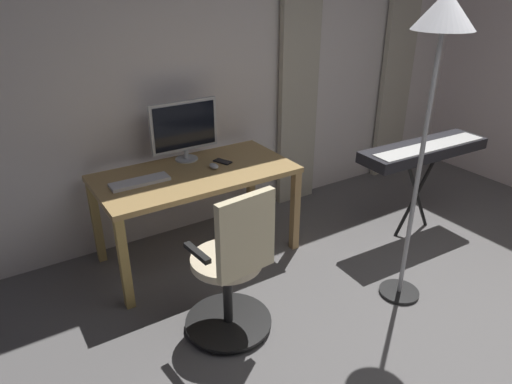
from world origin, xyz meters
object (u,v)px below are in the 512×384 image
office_chair (233,271)px  computer_mouse (214,166)px  desk (196,182)px  computer_monitor (184,128)px  computer_keyboard (140,182)px  piano_keyboard (424,152)px  floor_lamp (440,44)px  cell_phone_face_up (223,162)px

office_chair → computer_mouse: size_ratio=10.21×
desk → computer_monitor: bearing=-100.7°
computer_keyboard → computer_monitor: bearing=-152.5°
desk → computer_keyboard: bearing=-1.9°
computer_keyboard → piano_keyboard: 2.29m
office_chair → computer_mouse: 1.03m
computer_mouse → computer_keyboard: bearing=-3.5°
desk → floor_lamp: bearing=128.1°
cell_phone_face_up → office_chair: bearing=42.3°
computer_monitor → computer_keyboard: (0.47, 0.25, -0.25)m
desk → computer_keyboard: (0.43, -0.01, 0.10)m
desk → office_chair: bearing=76.9°
office_chair → floor_lamp: size_ratio=0.51×
desk → floor_lamp: (-0.97, 1.24, 1.08)m
computer_mouse → office_chair: bearing=68.2°
cell_phone_face_up → piano_keyboard: (-1.49, 0.73, 0.01)m
computer_monitor → computer_keyboard: 0.59m
floor_lamp → desk: bearing=-51.9°
computer_keyboard → floor_lamp: bearing=138.1°
desk → computer_monitor: 0.44m
office_chair → cell_phone_face_up: size_ratio=7.09×
computer_monitor → office_chair: bearing=77.4°
computer_monitor → piano_keyboard: size_ratio=0.46×
office_chair → computer_mouse: (-0.37, -0.92, 0.28)m
desk → cell_phone_face_up: 0.29m
computer_keyboard → piano_keyboard: piano_keyboard is taller
cell_phone_face_up → floor_lamp: size_ratio=0.07×
floor_lamp → computer_mouse: bearing=-55.9°
computer_monitor → cell_phone_face_up: computer_monitor is taller
office_chair → computer_mouse: office_chair is taller
computer_monitor → piano_keyboard: bearing=151.2°
computer_monitor → piano_keyboard: 1.96m
computer_monitor → floor_lamp: (-0.92, 1.50, 0.73)m
computer_keyboard → cell_phone_face_up: 0.69m
computer_keyboard → floor_lamp: 2.12m
computer_keyboard → cell_phone_face_up: bearing=-176.7°
computer_mouse → cell_phone_face_up: 0.14m
desk → computer_mouse: size_ratio=14.85×
desk → cell_phone_face_up: bearing=-168.5°
desk → computer_mouse: computer_mouse is taller
floor_lamp → office_chair: bearing=-14.1°
computer_mouse → floor_lamp: size_ratio=0.05×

